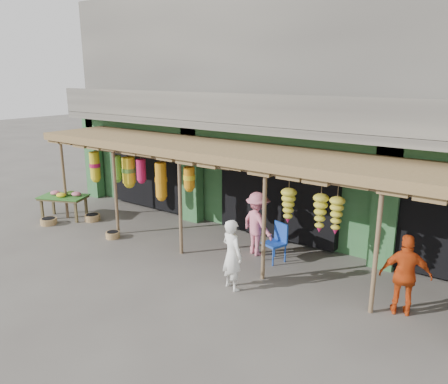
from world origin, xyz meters
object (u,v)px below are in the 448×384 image
Objects in this scene: blue_chair at (277,240)px; person_vendor at (405,275)px; flower_table at (64,197)px; person_front at (232,255)px; person_shopper at (258,224)px.

blue_chair is 3.36m from person_vendor.
flower_table is 1.03× the size of person_vendor.
person_vendor reaches higher than person_front.
flower_table is at bearing 31.21° from person_shopper.
flower_table is 1.01× the size of person_shopper.
flower_table is 6.76m from person_shopper.
flower_table is 1.72× the size of blue_chair.
flower_table is 10.53m from person_vendor.
person_vendor is at bearing 5.68° from blue_chair.
person_front is 0.95× the size of person_shopper.
person_front is (-0.05, -1.89, 0.25)m from blue_chair.
blue_chair reaches higher than flower_table.
person_shopper is (6.65, 1.20, 0.12)m from flower_table.
person_vendor is (3.26, -0.77, 0.27)m from blue_chair.
blue_chair is 0.68m from person_shopper.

